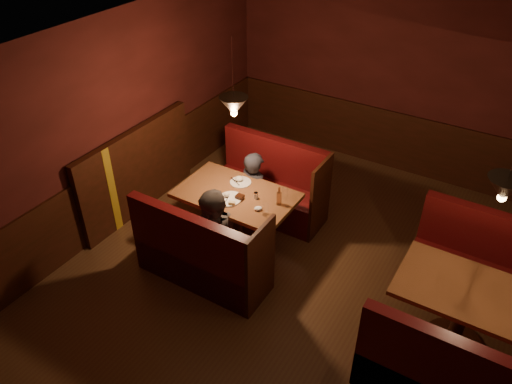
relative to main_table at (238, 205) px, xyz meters
The scene contains 9 objects.
room 1.14m from the main_table, 23.87° to the right, with size 6.02×7.02×2.92m.
main_table is the anchor object (origin of this frame).
main_bench_far 0.91m from the main_table, 88.81° to the left, with size 1.68×0.60×1.14m.
main_bench_near 0.91m from the main_table, 88.82° to the right, with size 1.68×0.60×1.14m.
second_table 2.94m from the main_table, ahead, with size 1.43×0.92×0.81m.
second_bench_far 3.06m from the main_table, 12.94° to the left, with size 1.58×0.59×1.13m.
second_bench_near 3.15m from the main_table, 19.17° to the right, with size 1.58×0.59×1.13m.
diner_a 0.56m from the main_table, 97.76° to the left, with size 0.54×0.35×1.48m, color black.
diner_b 0.68m from the main_table, 78.88° to the right, with size 0.77×0.60×1.59m, color #3A332F.
Camera 1 is at (1.70, -3.88, 4.52)m, focal length 35.00 mm.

